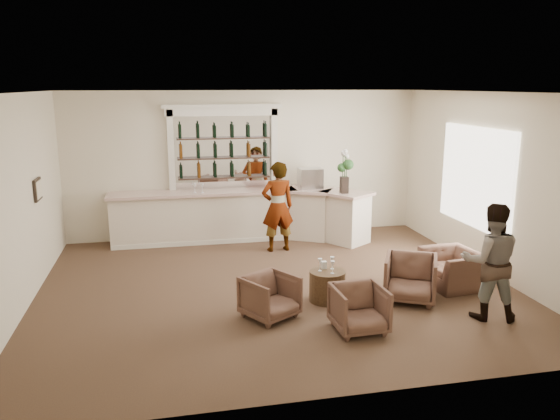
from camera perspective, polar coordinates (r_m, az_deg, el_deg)
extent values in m
plane|color=brown|center=(9.55, -0.40, -8.02)|extent=(8.00, 8.00, 0.00)
cube|color=beige|center=(12.49, -3.63, 4.80)|extent=(8.00, 0.04, 3.30)
cube|color=beige|center=(9.19, -25.67, 0.56)|extent=(0.04, 7.00, 3.30)
cube|color=beige|center=(10.62, 21.26, 2.49)|extent=(0.04, 7.00, 3.30)
cube|color=white|center=(8.92, -0.43, 12.20)|extent=(8.00, 7.00, 0.04)
cube|color=white|center=(11.01, 19.75, 3.22)|extent=(0.05, 2.40, 1.90)
cube|color=black|center=(10.33, -24.00, 1.97)|extent=(0.04, 0.46, 0.38)
cube|color=beige|center=(10.32, -23.86, 1.98)|extent=(0.01, 0.38, 0.30)
cube|color=silver|center=(12.26, -7.95, -0.75)|extent=(4.00, 0.70, 1.08)
cube|color=#C5A69A|center=(12.11, -8.03, 1.85)|extent=(4.10, 0.82, 0.06)
cube|color=silver|center=(12.41, 3.01, -0.47)|extent=(1.12, 1.04, 1.08)
cube|color=#C5A69A|center=(12.27, 3.07, 2.10)|extent=(1.27, 1.19, 0.06)
cube|color=silver|center=(12.12, 6.84, -0.87)|extent=(1.08, 1.14, 1.08)
cube|color=#C5A69A|center=(11.98, 6.95, 1.76)|extent=(1.24, 1.29, 0.06)
cube|color=silver|center=(12.06, -7.76, -3.37)|extent=(4.00, 0.06, 0.10)
cube|color=white|center=(12.37, -5.94, 6.08)|extent=(2.15, 0.02, 1.65)
cube|color=silver|center=(12.32, -11.19, 3.52)|extent=(0.14, 0.16, 2.90)
cube|color=silver|center=(12.55, -0.62, 3.94)|extent=(0.14, 0.16, 2.90)
cube|color=silver|center=(12.24, -6.01, 10.18)|extent=(2.52, 0.16, 0.18)
cube|color=silver|center=(12.23, -6.02, 10.74)|extent=(2.64, 0.20, 0.08)
cube|color=#2F1F17|center=(12.34, -5.83, 3.39)|extent=(2.05, 0.20, 0.03)
cube|color=#2F1F17|center=(12.28, -5.87, 5.41)|extent=(2.05, 0.20, 0.03)
cube|color=#2F1F17|center=(12.23, -5.92, 7.46)|extent=(2.05, 0.20, 0.03)
cylinder|color=#503C22|center=(8.92, 4.96, -7.90)|extent=(0.58, 0.58, 0.50)
imported|color=gray|center=(11.33, -0.25, 0.34)|extent=(0.73, 0.52, 1.89)
imported|color=gray|center=(8.63, 21.14, -5.05)|extent=(1.03, 0.91, 1.76)
imported|color=brown|center=(8.25, -1.05, -9.05)|extent=(0.98, 0.98, 0.66)
imported|color=brown|center=(7.90, 8.27, -10.18)|extent=(0.74, 0.76, 0.66)
imported|color=brown|center=(9.10, 13.47, -6.95)|extent=(1.09, 1.10, 0.75)
imported|color=brown|center=(9.93, 17.61, -5.88)|extent=(0.95, 1.06, 0.63)
cube|color=silver|center=(12.31, 3.17, 3.34)|extent=(0.52, 0.43, 0.45)
cube|color=black|center=(11.81, 6.72, 2.62)|extent=(0.16, 0.16, 0.35)
cube|color=silver|center=(8.94, 4.61, -5.74)|extent=(0.08, 0.08, 0.12)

